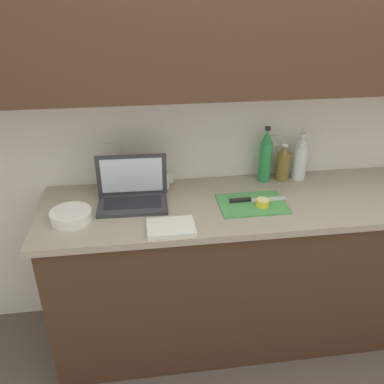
{
  "coord_description": "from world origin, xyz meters",
  "views": [
    {
      "loc": [
        -0.56,
        -1.8,
        1.91
      ],
      "look_at": [
        -0.32,
        -0.01,
        0.97
      ],
      "focal_mm": 38.0,
      "sensor_mm": 36.0,
      "label": 1
    }
  ],
  "objects_px": {
    "bottle_oil_tall": "(283,163)",
    "measuring_cup": "(161,180)",
    "laptop": "(132,192)",
    "bottle_green_soda": "(300,158)",
    "knife": "(248,200)",
    "bowl_white": "(71,216)",
    "bottle_water_clear": "(265,157)",
    "lemon_half_cut": "(262,202)",
    "cutting_board": "(252,204)"
  },
  "relations": [
    {
      "from": "bottle_oil_tall",
      "to": "measuring_cup",
      "type": "height_order",
      "value": "bottle_oil_tall"
    },
    {
      "from": "laptop",
      "to": "bottle_green_soda",
      "type": "relative_size",
      "value": 1.32
    },
    {
      "from": "bottle_green_soda",
      "to": "bottle_oil_tall",
      "type": "relative_size",
      "value": 1.23
    },
    {
      "from": "bottle_green_soda",
      "to": "measuring_cup",
      "type": "distance_m",
      "value": 0.8
    },
    {
      "from": "knife",
      "to": "bowl_white",
      "type": "height_order",
      "value": "bowl_white"
    },
    {
      "from": "bowl_white",
      "to": "bottle_oil_tall",
      "type": "bearing_deg",
      "value": 14.73
    },
    {
      "from": "laptop",
      "to": "bottle_water_clear",
      "type": "bearing_deg",
      "value": 13.78
    },
    {
      "from": "measuring_cup",
      "to": "bowl_white",
      "type": "xyz_separation_m",
      "value": [
        -0.45,
        -0.29,
        -0.02
      ]
    },
    {
      "from": "lemon_half_cut",
      "to": "bottle_oil_tall",
      "type": "distance_m",
      "value": 0.37
    },
    {
      "from": "laptop",
      "to": "measuring_cup",
      "type": "xyz_separation_m",
      "value": [
        0.16,
        0.15,
        -0.01
      ]
    },
    {
      "from": "knife",
      "to": "measuring_cup",
      "type": "xyz_separation_m",
      "value": [
        -0.43,
        0.24,
        0.03
      ]
    },
    {
      "from": "cutting_board",
      "to": "bottle_water_clear",
      "type": "relative_size",
      "value": 1.07
    },
    {
      "from": "bottle_water_clear",
      "to": "laptop",
      "type": "bearing_deg",
      "value": -167.96
    },
    {
      "from": "bottle_green_soda",
      "to": "bowl_white",
      "type": "relative_size",
      "value": 1.4
    },
    {
      "from": "bowl_white",
      "to": "lemon_half_cut",
      "type": "bearing_deg",
      "value": 0.08
    },
    {
      "from": "lemon_half_cut",
      "to": "laptop",
      "type": "bearing_deg",
      "value": 167.72
    },
    {
      "from": "knife",
      "to": "lemon_half_cut",
      "type": "relative_size",
      "value": 4.41
    },
    {
      "from": "knife",
      "to": "bottle_water_clear",
      "type": "height_order",
      "value": "bottle_water_clear"
    },
    {
      "from": "bottle_green_soda",
      "to": "measuring_cup",
      "type": "xyz_separation_m",
      "value": [
        -0.79,
        -0.01,
        -0.08
      ]
    },
    {
      "from": "bottle_green_soda",
      "to": "bottle_water_clear",
      "type": "bearing_deg",
      "value": 180.0
    },
    {
      "from": "bottle_oil_tall",
      "to": "cutting_board",
      "type": "bearing_deg",
      "value": -132.54
    },
    {
      "from": "cutting_board",
      "to": "knife",
      "type": "relative_size",
      "value": 1.14
    },
    {
      "from": "bottle_green_soda",
      "to": "bottle_oil_tall",
      "type": "xyz_separation_m",
      "value": [
        -0.1,
        -0.0,
        -0.02
      ]
    },
    {
      "from": "bottle_water_clear",
      "to": "measuring_cup",
      "type": "height_order",
      "value": "bottle_water_clear"
    },
    {
      "from": "lemon_half_cut",
      "to": "measuring_cup",
      "type": "distance_m",
      "value": 0.57
    },
    {
      "from": "lemon_half_cut",
      "to": "measuring_cup",
      "type": "bearing_deg",
      "value": 149.35
    },
    {
      "from": "bottle_oil_tall",
      "to": "measuring_cup",
      "type": "bearing_deg",
      "value": -179.3
    },
    {
      "from": "bottle_green_soda",
      "to": "measuring_cup",
      "type": "height_order",
      "value": "bottle_green_soda"
    },
    {
      "from": "bottle_oil_tall",
      "to": "measuring_cup",
      "type": "xyz_separation_m",
      "value": [
        -0.69,
        -0.01,
        -0.06
      ]
    },
    {
      "from": "bottle_green_soda",
      "to": "bowl_white",
      "type": "distance_m",
      "value": 1.28
    },
    {
      "from": "cutting_board",
      "to": "lemon_half_cut",
      "type": "height_order",
      "value": "lemon_half_cut"
    },
    {
      "from": "lemon_half_cut",
      "to": "bottle_green_soda",
      "type": "height_order",
      "value": "bottle_green_soda"
    },
    {
      "from": "bowl_white",
      "to": "knife",
      "type": "bearing_deg",
      "value": 3.69
    },
    {
      "from": "bottle_oil_tall",
      "to": "bowl_white",
      "type": "distance_m",
      "value": 1.18
    },
    {
      "from": "cutting_board",
      "to": "bottle_oil_tall",
      "type": "relative_size",
      "value": 1.55
    },
    {
      "from": "laptop",
      "to": "measuring_cup",
      "type": "height_order",
      "value": "laptop"
    },
    {
      "from": "knife",
      "to": "laptop",
      "type": "bearing_deg",
      "value": 170.39
    },
    {
      "from": "laptop",
      "to": "knife",
      "type": "relative_size",
      "value": 1.2
    },
    {
      "from": "knife",
      "to": "measuring_cup",
      "type": "bearing_deg",
      "value": 150.07
    },
    {
      "from": "cutting_board",
      "to": "measuring_cup",
      "type": "xyz_separation_m",
      "value": [
        -0.45,
        0.26,
        0.04
      ]
    },
    {
      "from": "bottle_oil_tall",
      "to": "bottle_green_soda",
      "type": "bearing_deg",
      "value": 0.0
    },
    {
      "from": "laptop",
      "to": "knife",
      "type": "xyz_separation_m",
      "value": [
        0.59,
        -0.09,
        -0.04
      ]
    },
    {
      "from": "knife",
      "to": "bottle_water_clear",
      "type": "xyz_separation_m",
      "value": [
        0.15,
        0.24,
        0.13
      ]
    },
    {
      "from": "bottle_water_clear",
      "to": "bowl_white",
      "type": "distance_m",
      "value": 1.09
    },
    {
      "from": "lemon_half_cut",
      "to": "bowl_white",
      "type": "height_order",
      "value": "bowl_white"
    },
    {
      "from": "bottle_oil_tall",
      "to": "bottle_water_clear",
      "type": "distance_m",
      "value": 0.12
    },
    {
      "from": "lemon_half_cut",
      "to": "bottle_water_clear",
      "type": "height_order",
      "value": "bottle_water_clear"
    },
    {
      "from": "bottle_oil_tall",
      "to": "measuring_cup",
      "type": "relative_size",
      "value": 1.92
    },
    {
      "from": "laptop",
      "to": "cutting_board",
      "type": "xyz_separation_m",
      "value": [
        0.6,
        -0.11,
        -0.05
      ]
    },
    {
      "from": "laptop",
      "to": "bottle_green_soda",
      "type": "height_order",
      "value": "bottle_green_soda"
    }
  ]
}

